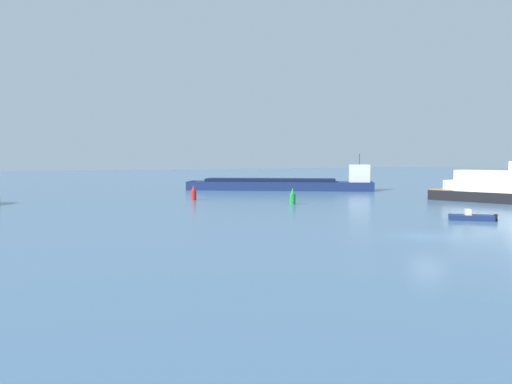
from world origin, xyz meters
TOP-DOWN VIEW (x-y plane):
  - ground_plane at (0.00, 0.00)m, footprint 400.00×400.00m
  - cargo_barge at (19.11, 49.54)m, footprint 27.61×22.19m
  - small_motorboat at (10.67, 5.27)m, footprint 3.80×3.71m
  - white_riverboat at (28.76, 15.73)m, footprint 8.26×17.56m
  - channel_buoy_red at (-1.84, 37.27)m, footprint 0.70×0.70m
  - channel_buoy_green at (5.77, 26.08)m, footprint 0.70×0.70m

SIDE VIEW (x-z plane):
  - ground_plane at x=0.00m, z-range 0.00..0.00m
  - small_motorboat at x=10.67m, z-range -0.22..0.72m
  - channel_buoy_red at x=-1.84m, z-range -0.14..1.76m
  - channel_buoy_green at x=5.77m, z-range -0.14..1.76m
  - cargo_barge at x=19.11m, z-range -1.97..4.03m
  - white_riverboat at x=28.76m, z-range -1.48..4.85m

